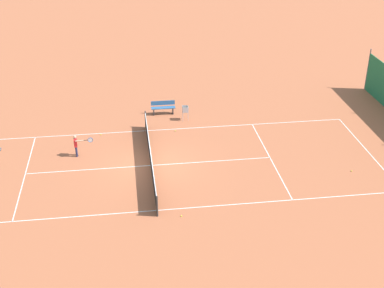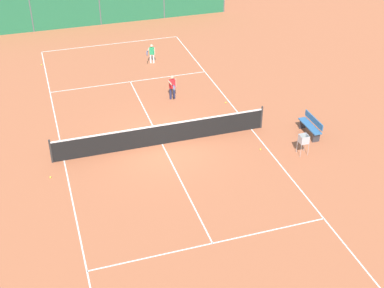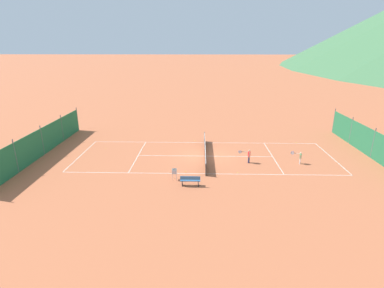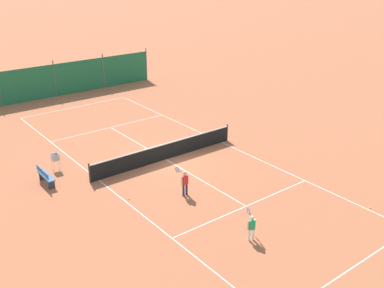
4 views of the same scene
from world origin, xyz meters
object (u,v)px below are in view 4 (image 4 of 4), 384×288
Objects in this scene: tennis_ball_service_box at (218,134)px; courtside_bench at (45,176)px; tennis_net at (165,151)px; player_near_baseline at (184,181)px; ball_hopper at (55,158)px; tennis_ball_far_corner at (370,208)px; tennis_ball_near_corner at (129,199)px; player_near_service at (251,225)px; tennis_ball_by_net_right at (90,166)px; tennis_ball_alley_right at (110,107)px.

courtside_bench is (11.07, -0.14, 0.42)m from tennis_ball_service_box.
tennis_net is 4.16m from player_near_baseline.
player_near_baseline is 7.34m from ball_hopper.
tennis_ball_service_box is 0.04× the size of courtside_bench.
tennis_ball_service_box is 1.00× the size of tennis_ball_far_corner.
ball_hopper is at bearing -25.05° from tennis_net.
courtside_bench is (2.46, -3.84, 0.42)m from tennis_ball_near_corner.
tennis_ball_service_box is (-4.73, -1.06, -0.47)m from tennis_net.
tennis_ball_near_corner and tennis_ball_service_box have the same top height.
player_near_service is 11.39m from tennis_ball_service_box.
tennis_ball_far_corner is (0.47, 11.00, 0.00)m from tennis_ball_service_box.
tennis_ball_by_net_right is (2.22, -5.54, -0.69)m from player_near_baseline.
tennis_net is 10.31× the size of ball_hopper.
ball_hopper is 1.66m from courtside_bench.
tennis_ball_near_corner is 14.10m from tennis_ball_alley_right.
tennis_ball_by_net_right is 0.07× the size of ball_hopper.
ball_hopper reaches higher than courtside_bench.
tennis_net is 4.73m from tennis_ball_near_corner.
player_near_service is 16.58× the size of tennis_ball_alley_right.
tennis_ball_far_corner and tennis_ball_by_net_right have the same top height.
tennis_ball_near_corner is 4.34m from tennis_ball_by_net_right.
ball_hopper is (9.55, -12.41, 0.62)m from tennis_ball_far_corner.
player_near_baseline is at bearing 67.89° from tennis_net.
player_near_baseline is at bearing 152.72° from tennis_ball_near_corner.
tennis_ball_far_corner is 0.04× the size of courtside_bench.
tennis_ball_far_corner is 15.38m from courtside_bench.
tennis_ball_alley_right is at bearing -73.20° from tennis_ball_service_box.
tennis_ball_far_corner is (-4.26, 9.94, -0.47)m from tennis_net.
ball_hopper is at bearing 46.62° from tennis_ball_alley_right.
tennis_net is 8.39× the size of player_near_service.
ball_hopper is at bearing -74.63° from tennis_ball_near_corner.
tennis_ball_far_corner is 20.24m from tennis_ball_alley_right.
tennis_ball_far_corner is (-5.82, 6.09, -0.69)m from player_near_baseline.
player_near_baseline is 8.45m from tennis_ball_far_corner.
player_near_baseline is at bearing 133.48° from courtside_bench.
ball_hopper is (3.65, -10.84, 0.01)m from player_near_service.
ball_hopper is (1.51, -0.78, 0.62)m from tennis_ball_by_net_right.
tennis_ball_near_corner and tennis_ball_far_corner have the same top height.
tennis_net is 4.17m from tennis_ball_by_net_right.
tennis_ball_near_corner is 5.35m from ball_hopper.
tennis_ball_by_net_right is (5.76, 8.48, 0.00)m from tennis_ball_alley_right.
ball_hopper reaches higher than tennis_ball_service_box.
player_near_service is 4.52m from player_near_baseline.
tennis_net reaches higher than tennis_ball_near_corner.
player_near_service is at bearing 78.93° from tennis_ball_alley_right.
player_near_service is at bearing 116.16° from courtside_bench.
tennis_ball_service_box is (-8.62, -3.70, 0.00)m from tennis_ball_near_corner.
tennis_net reaches higher than tennis_ball_by_net_right.
tennis_net is 139.09× the size of tennis_ball_alley_right.
tennis_ball_alley_right is 10.61m from ball_hopper.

